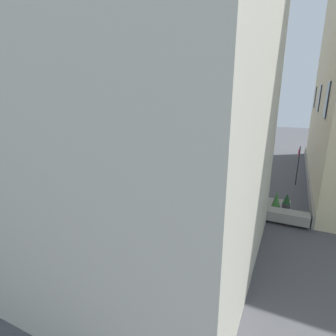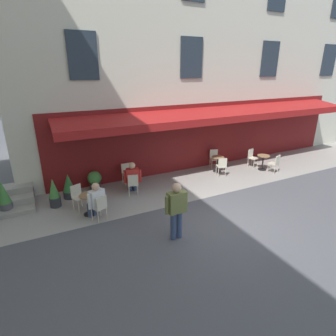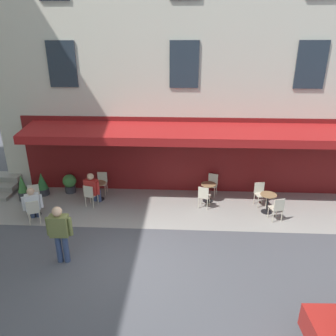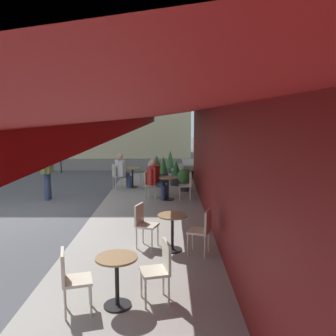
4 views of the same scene
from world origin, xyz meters
name	(u,v)px [view 1 (image 1 of 4)]	position (x,y,z in m)	size (l,w,h in m)	color
ground_plane	(187,176)	(0.00, 0.00, 0.00)	(70.00, 70.00, 0.00)	#4C4C51
sidewalk_cafe_terrace	(123,183)	(-3.25, -3.40, 0.00)	(20.50, 3.20, 0.01)	gray
cafe_building_facade	(12,50)	(-4.00, -9.49, 7.49)	(20.00, 10.70, 15.00)	beige
back_alley_steps	(281,215)	(6.60, -4.59, 0.24)	(2.40, 1.75, 0.60)	gray
cafe_table_near_entrance	(124,180)	(-2.72, -3.99, 0.49)	(0.60, 0.60, 0.75)	black
cafe_chair_cream_under_awning	(132,177)	(-2.51, -3.39, 0.55)	(0.51, 0.51, 0.91)	beige
cafe_chair_cream_back_row	(116,181)	(-2.93, -4.59, 0.55)	(0.51, 0.51, 0.91)	beige
cafe_table_mid_terrace	(231,188)	(3.73, -2.53, 0.49)	(0.60, 0.60, 0.75)	black
cafe_chair_cream_near_door	(228,183)	(3.48, -1.95, 0.55)	(0.53, 0.53, 0.91)	beige
cafe_chair_cream_facing_street	(233,191)	(3.99, -3.11, 0.55)	(0.53, 0.53, 0.91)	beige
cafe_table_streetside	(105,173)	(-4.87, -3.18, 0.49)	(0.60, 0.60, 0.75)	black
cafe_chair_cream_corner_left	(109,169)	(-5.05, -2.58, 0.55)	(0.49, 0.49, 0.91)	beige
cafe_chair_cream_by_window	(101,174)	(-4.72, -3.80, 0.55)	(0.49, 0.49, 0.91)	beige
cafe_table_far_end	(190,190)	(1.69, -3.89, 0.49)	(0.60, 0.60, 0.75)	black
cafe_chair_cream_kerbside	(196,186)	(1.86, -3.28, 0.55)	(0.49, 0.49, 0.91)	beige
cafe_chair_cream_corner_right	(186,193)	(1.71, -4.52, 0.55)	(0.41, 0.41, 0.91)	beige
seated_patron_in_red	(194,184)	(1.81, -3.49, 0.71)	(0.68, 0.64, 1.34)	navy
seated_companion_in_white	(229,182)	(3.56, -2.15, 0.70)	(0.63, 0.64, 1.32)	navy
walking_pedestrian_in_olive	(210,165)	(1.71, 0.03, 1.04)	(0.73, 0.31, 1.78)	navy
no_parking_sign	(298,158)	(7.16, 1.25, 1.79)	(0.11, 0.59, 2.60)	black
potted_plant_under_sign	(286,202)	(6.78, -3.35, 0.44)	(0.39, 0.39, 0.91)	#4C4C51
potted_plant_entrance_left	(276,203)	(6.31, -3.97, 0.58)	(0.43, 0.43, 1.18)	#4C4C51
potted_plant_entrance_right	(231,199)	(4.16, -4.20, 0.48)	(0.48, 0.48, 0.99)	#2D2D33
potted_plant_by_steps	(244,197)	(4.73, -3.69, 0.53)	(0.40, 0.40, 1.09)	#2D2D33
potted_plant_mid_terrace	(210,199)	(3.10, -4.50, 0.44)	(0.56, 0.56, 0.81)	#2D2D33
parked_car_red	(135,151)	(-6.34, 2.99, 0.71)	(4.36, 1.96, 1.33)	#A81E19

